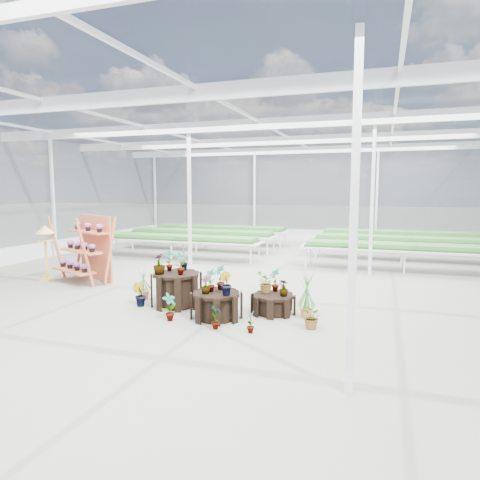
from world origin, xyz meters
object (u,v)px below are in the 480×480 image
(plinth_low, at_px, (273,304))
(plinth_mid, at_px, (216,305))
(bird_table, at_px, (46,253))
(plinth_tall, at_px, (176,289))
(shelf_rack, at_px, (83,249))

(plinth_low, bearing_deg, plinth_mid, -145.01)
(plinth_low, distance_m, bird_table, 7.02)
(plinth_tall, height_order, shelf_rack, shelf_rack)
(shelf_rack, bearing_deg, plinth_mid, 1.26)
(shelf_rack, height_order, bird_table, shelf_rack)
(plinth_tall, relative_size, bird_table, 0.68)
(plinth_mid, bearing_deg, plinth_low, 34.99)
(plinth_mid, bearing_deg, bird_table, 163.18)
(plinth_tall, distance_m, plinth_mid, 1.35)
(plinth_tall, height_order, plinth_mid, plinth_tall)
(shelf_rack, bearing_deg, plinth_tall, 2.57)
(bird_table, bearing_deg, plinth_low, 2.67)
(plinth_mid, xyz_separation_m, shelf_rack, (-4.85, 2.03, 0.67))
(plinth_mid, relative_size, plinth_low, 1.12)
(plinth_low, bearing_deg, plinth_tall, -177.40)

